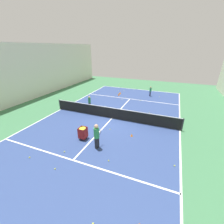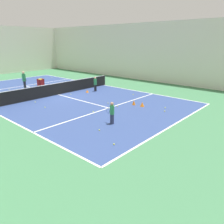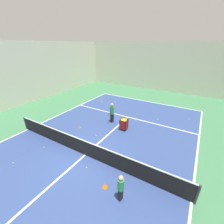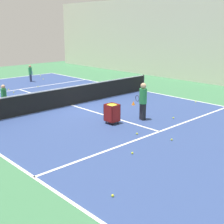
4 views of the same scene
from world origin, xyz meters
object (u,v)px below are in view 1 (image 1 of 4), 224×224
at_px(tennis_net, 112,113).
at_px(ball_cart, 83,131).
at_px(coach_at_net, 97,135).
at_px(child_midcourt, 89,101).
at_px(player_near_baseline, 150,91).
at_px(training_cone_0, 119,94).
at_px(training_cone_1, 96,109).

relative_size(tennis_net, ball_cart, 13.20).
distance_m(coach_at_net, child_midcourt, 6.71).
bearing_deg(player_near_baseline, ball_cart, -0.51).
height_order(child_midcourt, training_cone_0, child_midcourt).
relative_size(coach_at_net, child_midcourt, 1.27).
bearing_deg(ball_cart, training_cone_0, -83.83).
height_order(player_near_baseline, child_midcourt, child_midcourt).
bearing_deg(coach_at_net, ball_cart, 80.04).
relative_size(tennis_net, training_cone_0, 33.40).
bearing_deg(training_cone_1, coach_at_net, 117.99).
distance_m(tennis_net, child_midcourt, 3.30).
relative_size(child_midcourt, training_cone_0, 3.81).
bearing_deg(ball_cart, tennis_net, -99.50).
distance_m(child_midcourt, training_cone_0, 5.38).
relative_size(player_near_baseline, child_midcourt, 0.94).
xyz_separation_m(player_near_baseline, training_cone_1, (4.19, 6.62, -0.58)).
height_order(coach_at_net, ball_cart, coach_at_net).
xyz_separation_m(player_near_baseline, ball_cart, (2.65, 11.51, -0.10)).
xyz_separation_m(tennis_net, coach_at_net, (-0.72, 4.22, 0.42)).
bearing_deg(training_cone_1, child_midcourt, -10.34).
distance_m(coach_at_net, training_cone_0, 11.07).
xyz_separation_m(player_near_baseline, child_midcourt, (5.04, 6.47, 0.04)).
bearing_deg(child_midcourt, training_cone_0, 176.33).
bearing_deg(tennis_net, training_cone_1, -29.13).
distance_m(child_midcourt, ball_cart, 5.58).
distance_m(child_midcourt, training_cone_1, 1.06).
relative_size(child_midcourt, training_cone_1, 4.94).
relative_size(tennis_net, child_midcourt, 8.77).
relative_size(player_near_baseline, ball_cart, 1.42).
relative_size(player_near_baseline, training_cone_0, 3.59).
bearing_deg(coach_at_net, player_near_baseline, 5.64).
xyz_separation_m(player_near_baseline, training_cone_0, (3.76, 1.28, -0.53)).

